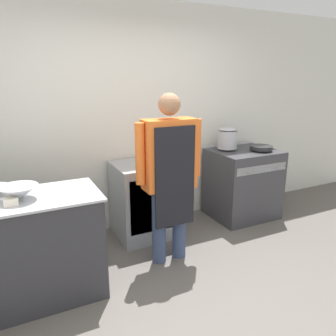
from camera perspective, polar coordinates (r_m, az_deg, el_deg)
The scene contains 10 objects.
ground_plane at distance 3.01m, azimuth 8.11°, elevation -22.43°, with size 14.00×14.00×0.00m, color #5B5651.
wall_back at distance 4.02m, azimuth -5.97°, elevation 8.46°, with size 8.00×0.05×2.70m.
prep_counter at distance 3.04m, azimuth -21.52°, elevation -12.74°, with size 1.04×0.64×0.92m.
stove at distance 4.53m, azimuth 12.82°, elevation -2.61°, with size 0.84×0.71×0.94m.
fridge_unit at distance 3.90m, azimuth -4.23°, elevation -5.53°, with size 0.67×0.64×0.88m.
person_cook at distance 3.18m, azimuth 0.30°, elevation -0.19°, with size 0.69×0.24×1.71m.
mixing_bowl at distance 2.81m, azimuth -24.53°, elevation -3.97°, with size 0.30×0.30×0.11m.
plastic_tub at distance 2.74m, azimuth -25.68°, elevation -5.24°, with size 0.10×0.10×0.06m.
stock_pot at distance 4.36m, azimuth 10.32°, elevation 5.17°, with size 0.25×0.25×0.27m.
saute_pan at distance 4.42m, azimuth 15.92°, elevation 3.44°, with size 0.29×0.29×0.05m.
Camera 1 is at (-1.39, -1.92, 1.85)m, focal length 35.00 mm.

